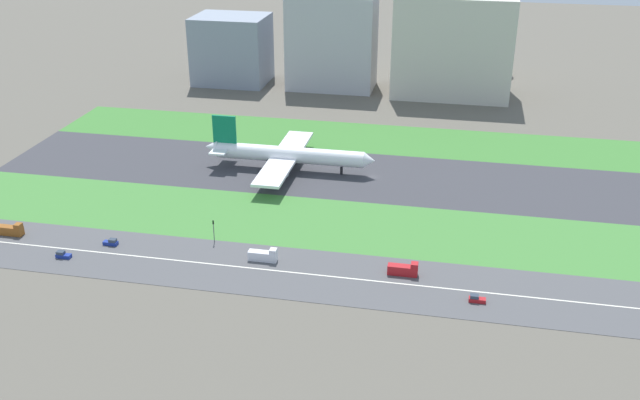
# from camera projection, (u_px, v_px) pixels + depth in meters

# --- Properties ---
(ground_plane) EXTENTS (800.00, 800.00, 0.00)m
(ground_plane) POSITION_uv_depth(u_px,v_px,m) (373.00, 177.00, 264.50)
(ground_plane) COLOR #5B564C
(runway) EXTENTS (280.00, 46.00, 0.10)m
(runway) POSITION_uv_depth(u_px,v_px,m) (373.00, 177.00, 264.48)
(runway) COLOR #38383D
(runway) RESTS_ON ground_plane
(grass_median_north) EXTENTS (280.00, 36.00, 0.10)m
(grass_median_north) POSITION_uv_depth(u_px,v_px,m) (386.00, 139.00, 300.94)
(grass_median_north) COLOR #3D7A33
(grass_median_north) RESTS_ON ground_plane
(grass_median_south) EXTENTS (280.00, 36.00, 0.10)m
(grass_median_south) POSITION_uv_depth(u_px,v_px,m) (356.00, 226.00, 228.02)
(grass_median_south) COLOR #427F38
(grass_median_south) RESTS_ON ground_plane
(highway) EXTENTS (280.00, 28.00, 0.10)m
(highway) POSITION_uv_depth(u_px,v_px,m) (338.00, 277.00, 199.56)
(highway) COLOR #4C4C4F
(highway) RESTS_ON ground_plane
(highway_centerline) EXTENTS (266.00, 0.50, 0.01)m
(highway_centerline) POSITION_uv_depth(u_px,v_px,m) (338.00, 277.00, 199.54)
(highway_centerline) COLOR silver
(highway_centerline) RESTS_ON highway
(airliner) EXTENTS (65.00, 56.00, 19.70)m
(airliner) POSITION_uv_depth(u_px,v_px,m) (285.00, 155.00, 267.86)
(airliner) COLOR white
(airliner) RESTS_ON runway
(car_0) EXTENTS (4.40, 1.80, 2.00)m
(car_0) POSITION_uv_depth(u_px,v_px,m) (111.00, 242.00, 216.33)
(car_0) COLOR navy
(car_0) RESTS_ON highway
(truck_2) EXTENTS (8.40, 2.50, 4.00)m
(truck_2) POSITION_uv_depth(u_px,v_px,m) (404.00, 270.00, 200.16)
(truck_2) COLOR #B2191E
(truck_2) RESTS_ON highway
(car_2) EXTENTS (4.40, 1.80, 2.00)m
(car_2) POSITION_uv_depth(u_px,v_px,m) (476.00, 299.00, 187.97)
(car_2) COLOR #B2191E
(car_2) RESTS_ON highway
(truck_0) EXTENTS (8.40, 2.50, 4.00)m
(truck_0) POSITION_uv_depth(u_px,v_px,m) (11.00, 230.00, 222.04)
(truck_0) COLOR brown
(truck_0) RESTS_ON highway
(car_1) EXTENTS (4.40, 1.80, 2.00)m
(car_1) POSITION_uv_depth(u_px,v_px,m) (63.00, 255.00, 209.28)
(car_1) COLOR navy
(car_1) RESTS_ON highway
(truck_1) EXTENTS (8.40, 2.50, 4.00)m
(truck_1) POSITION_uv_depth(u_px,v_px,m) (264.00, 256.00, 207.44)
(truck_1) COLOR silver
(truck_1) RESTS_ON highway
(traffic_light) EXTENTS (0.36, 0.50, 7.20)m
(traffic_light) POSITION_uv_depth(u_px,v_px,m) (214.00, 229.00, 216.64)
(traffic_light) COLOR #4C4C51
(traffic_light) RESTS_ON highway
(terminal_building) EXTENTS (37.27, 29.92, 34.52)m
(terminal_building) POSITION_uv_depth(u_px,v_px,m) (232.00, 49.00, 374.85)
(terminal_building) COLOR gray
(terminal_building) RESTS_ON ground_plane
(hangar_building) EXTENTS (43.53, 25.97, 46.80)m
(hangar_building) POSITION_uv_depth(u_px,v_px,m) (332.00, 42.00, 362.70)
(hangar_building) COLOR #B2B2B7
(hangar_building) RESTS_ON ground_plane
(office_tower) EXTENTS (56.82, 34.74, 48.91)m
(office_tower) POSITION_uv_depth(u_px,v_px,m) (453.00, 45.00, 351.40)
(office_tower) COLOR beige
(office_tower) RESTS_ON ground_plane
(fuel_tank_west) EXTENTS (20.62, 20.62, 15.92)m
(fuel_tank_west) POSITION_uv_depth(u_px,v_px,m) (432.00, 56.00, 400.45)
(fuel_tank_west) COLOR silver
(fuel_tank_west) RESTS_ON ground_plane
(fuel_tank_centre) EXTENTS (22.98, 22.98, 16.66)m
(fuel_tank_centre) POSITION_uv_depth(u_px,v_px,m) (489.00, 58.00, 394.72)
(fuel_tank_centre) COLOR silver
(fuel_tank_centre) RESTS_ON ground_plane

